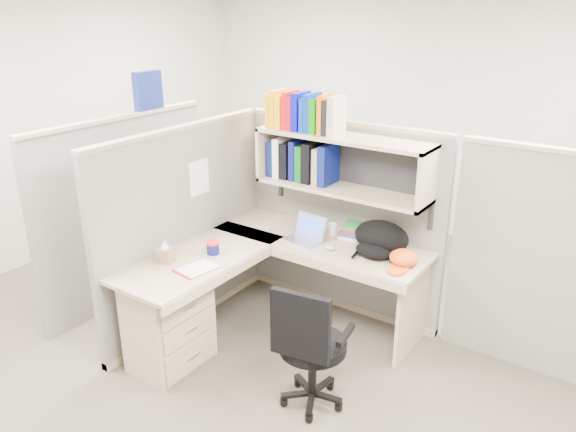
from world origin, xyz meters
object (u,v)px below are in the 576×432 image
Objects in this scene: desk at (210,302)px; backpack at (378,239)px; snack_canister at (213,247)px; task_chair at (310,365)px; laptop at (303,229)px.

desk is 1.32m from backpack.
snack_canister is 1.17m from task_chair.
backpack reaches higher than snack_canister.
desk is 6.19× the size of laptop.
backpack is at bearing 91.43° from task_chair.
task_chair is (1.04, -0.27, -0.46)m from snack_canister.
backpack reaches higher than laptop.
laptop is 0.72m from snack_canister.
snack_canister is at bearing 122.26° from desk.
desk is 4.15× the size of backpack.
task_chair is (0.62, -0.85, -0.51)m from laptop.
backpack is 1.09m from task_chair.
backpack reaches higher than task_chair.
laptop is at bearing 67.76° from desk.
task_chair reaches higher than desk.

